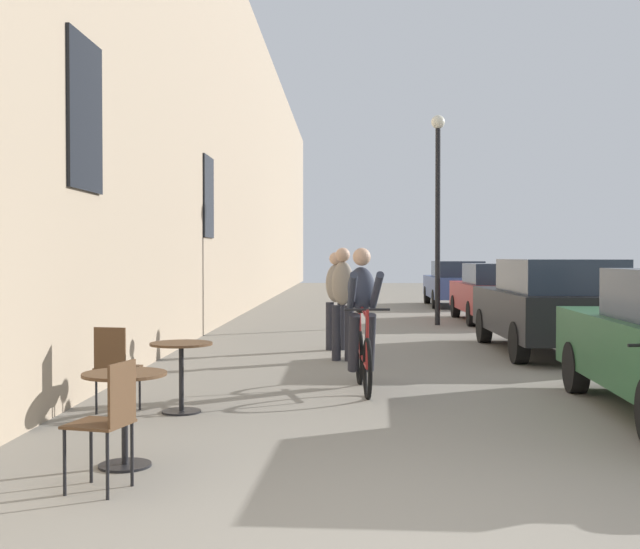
# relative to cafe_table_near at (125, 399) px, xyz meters

# --- Properties ---
(ground_plane) EXTENTS (88.00, 88.00, 0.00)m
(ground_plane) POSITION_rel_cafe_table_near_xyz_m (1.97, -1.62, -0.52)
(ground_plane) COLOR gray
(building_facade_left) EXTENTS (0.54, 68.00, 9.18)m
(building_facade_left) POSITION_rel_cafe_table_near_xyz_m (-1.48, 12.38, 4.07)
(building_facade_left) COLOR tan
(building_facade_left) RESTS_ON ground_plane
(cafe_table_near) EXTENTS (0.64, 0.64, 0.72)m
(cafe_table_near) POSITION_rel_cafe_table_near_xyz_m (0.00, 0.00, 0.00)
(cafe_table_near) COLOR black
(cafe_table_near) RESTS_ON ground_plane
(cafe_chair_near_toward_street) EXTENTS (0.46, 0.46, 0.89)m
(cafe_chair_near_toward_street) POSITION_rel_cafe_table_near_xyz_m (0.07, -0.65, -0.00)
(cafe_chair_near_toward_street) COLOR black
(cafe_chair_near_toward_street) RESTS_ON ground_plane
(cafe_table_mid) EXTENTS (0.64, 0.64, 0.72)m
(cafe_table_mid) POSITION_rel_cafe_table_near_xyz_m (-0.01, 2.11, 0.00)
(cafe_table_mid) COLOR black
(cafe_table_mid) RESTS_ON ground_plane
(cafe_chair_mid_toward_street) EXTENTS (0.44, 0.44, 0.89)m
(cafe_chair_mid_toward_street) POSITION_rel_cafe_table_near_xyz_m (-0.68, 2.03, -0.00)
(cafe_chair_mid_toward_street) COLOR black
(cafe_chair_mid_toward_street) RESTS_ON ground_plane
(cyclist_on_bicycle) EXTENTS (0.52, 1.76, 1.74)m
(cyclist_on_bicycle) POSITION_rel_cafe_table_near_xyz_m (1.88, 3.66, 0.29)
(cyclist_on_bicycle) COLOR black
(cyclist_on_bicycle) RESTS_ON ground_plane
(pedestrian_near) EXTENTS (0.37, 0.29, 1.74)m
(pedestrian_near) POSITION_rel_cafe_table_near_xyz_m (1.62, 6.22, 0.46)
(pedestrian_near) COLOR #26262D
(pedestrian_near) RESTS_ON ground_plane
(pedestrian_mid) EXTENTS (0.36, 0.27, 1.68)m
(pedestrian_mid) POSITION_rel_cafe_table_near_xyz_m (1.50, 7.63, 0.42)
(pedestrian_mid) COLOR #26262D
(pedestrian_mid) RESTS_ON ground_plane
(street_lamp) EXTENTS (0.32, 0.32, 4.90)m
(street_lamp) POSITION_rel_cafe_table_near_xyz_m (3.80, 12.70, 2.59)
(street_lamp) COLOR black
(street_lamp) RESTS_ON ground_plane
(parked_car_second) EXTENTS (1.89, 4.40, 1.56)m
(parked_car_second) POSITION_rel_cafe_table_near_xyz_m (5.08, 7.31, 0.29)
(parked_car_second) COLOR black
(parked_car_second) RESTS_ON ground_plane
(parked_car_third) EXTENTS (1.73, 4.05, 1.44)m
(parked_car_third) POSITION_rel_cafe_table_near_xyz_m (5.31, 13.62, 0.22)
(parked_car_third) COLOR maroon
(parked_car_third) RESTS_ON ground_plane
(parked_car_fourth) EXTENTS (1.76, 4.11, 1.46)m
(parked_car_fourth) POSITION_rel_cafe_table_near_xyz_m (5.18, 19.77, 0.24)
(parked_car_fourth) COLOR #384C84
(parked_car_fourth) RESTS_ON ground_plane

